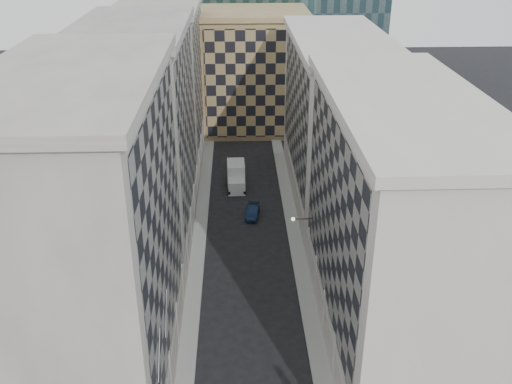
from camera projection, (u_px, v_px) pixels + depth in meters
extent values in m
cube|color=#999A94|center=(199.00, 244.00, 61.26)|extent=(1.50, 100.00, 0.15)
cube|color=#999A94|center=(296.00, 242.00, 61.61)|extent=(1.50, 100.00, 0.15)
cube|color=gray|center=(92.00, 246.00, 39.00)|extent=(10.00, 22.00, 23.00)
cube|color=gray|center=(162.00, 226.00, 38.51)|extent=(0.25, 19.36, 18.00)
cube|color=gray|center=(172.00, 356.00, 43.50)|extent=(0.45, 21.12, 3.20)
cube|color=gray|center=(67.00, 75.00, 33.81)|extent=(10.80, 22.80, 0.70)
cylinder|color=gray|center=(166.00, 376.00, 40.76)|extent=(0.90, 0.90, 4.40)
cylinder|color=gray|center=(173.00, 326.00, 45.70)|extent=(0.90, 0.90, 4.40)
cylinder|color=gray|center=(179.00, 286.00, 50.64)|extent=(0.90, 0.90, 4.40)
cube|color=gray|center=(140.00, 139.00, 58.98)|extent=(10.00, 22.00, 22.00)
cube|color=gray|center=(186.00, 125.00, 58.49)|extent=(0.25, 19.36, 17.00)
cube|color=gray|center=(191.00, 218.00, 63.26)|extent=(0.45, 21.12, 3.20)
cube|color=gray|center=(129.00, 27.00, 54.01)|extent=(10.80, 22.80, 0.70)
cylinder|color=gray|center=(184.00, 253.00, 55.58)|extent=(0.90, 0.90, 4.40)
cylinder|color=gray|center=(188.00, 226.00, 60.52)|extent=(0.90, 0.90, 4.40)
cylinder|color=gray|center=(191.00, 202.00, 65.46)|extent=(0.90, 0.90, 4.40)
cylinder|color=gray|center=(194.00, 182.00, 70.40)|extent=(0.90, 0.90, 4.40)
cube|color=gray|center=(164.00, 87.00, 78.97)|extent=(10.00, 22.00, 21.00)
cube|color=gray|center=(198.00, 76.00, 78.47)|extent=(0.25, 19.36, 16.00)
cube|color=gray|center=(201.00, 146.00, 83.02)|extent=(0.45, 21.12, 3.20)
cube|color=gray|center=(158.00, 5.00, 74.22)|extent=(10.80, 22.80, 0.70)
cylinder|color=gray|center=(196.00, 164.00, 75.35)|extent=(0.90, 0.90, 4.40)
cylinder|color=gray|center=(199.00, 149.00, 80.29)|extent=(0.90, 0.90, 4.40)
cylinder|color=gray|center=(201.00, 136.00, 85.23)|extent=(0.90, 0.90, 4.40)
cylinder|color=gray|center=(202.00, 123.00, 90.17)|extent=(0.90, 0.90, 4.40)
cube|color=beige|center=(393.00, 230.00, 43.98)|extent=(10.00, 26.00, 20.00)
cube|color=gray|center=(332.00, 214.00, 43.16)|extent=(0.25, 22.88, 15.00)
cube|color=beige|center=(326.00, 319.00, 47.50)|extent=(0.45, 24.96, 3.20)
cube|color=beige|center=(409.00, 101.00, 39.45)|extent=(10.80, 26.80, 0.70)
cylinder|color=beige|center=(338.00, 357.00, 42.57)|extent=(0.90, 0.90, 4.40)
cylinder|color=beige|center=(328.00, 313.00, 47.24)|extent=(0.90, 0.90, 4.40)
cylinder|color=beige|center=(319.00, 277.00, 51.91)|extent=(0.90, 0.90, 4.40)
cylinder|color=beige|center=(312.00, 247.00, 56.58)|extent=(0.90, 0.90, 4.40)
cube|color=beige|center=(336.00, 122.00, 68.45)|extent=(10.00, 28.00, 19.00)
cube|color=gray|center=(296.00, 111.00, 67.64)|extent=(0.25, 24.64, 14.00)
cube|color=beige|center=(294.00, 182.00, 71.76)|extent=(0.45, 26.88, 3.20)
cube|color=beige|center=(341.00, 39.00, 64.14)|extent=(10.80, 28.80, 0.70)
cube|color=#9E7D54|center=(254.00, 73.00, 91.73)|extent=(16.00, 14.00, 18.00)
cube|color=tan|center=(256.00, 85.00, 85.36)|extent=(15.20, 0.25, 16.50)
cube|color=#9E7D54|center=(254.00, 13.00, 87.62)|extent=(16.80, 14.80, 0.80)
cube|color=#2F2A24|center=(240.00, 26.00, 102.06)|extent=(6.00, 6.00, 28.00)
cylinder|color=gray|center=(159.00, 355.00, 34.41)|extent=(0.10, 2.33, 2.33)
cylinder|color=gray|center=(166.00, 313.00, 38.01)|extent=(0.10, 2.33, 2.33)
cylinder|color=black|center=(303.00, 219.00, 53.53)|extent=(1.80, 0.08, 0.08)
sphere|color=#FFE5B2|center=(293.00, 219.00, 53.50)|extent=(0.36, 0.36, 0.36)
cube|color=silver|center=(237.00, 186.00, 72.46)|extent=(2.20, 2.39, 1.76)
cube|color=silver|center=(236.00, 173.00, 74.46)|extent=(2.32, 3.56, 3.03)
cylinder|color=black|center=(229.00, 192.00, 71.90)|extent=(0.31, 0.88, 0.88)
cylinder|color=black|center=(245.00, 192.00, 72.00)|extent=(0.31, 0.88, 0.88)
cylinder|color=black|center=(229.00, 177.00, 75.93)|extent=(0.31, 0.88, 0.88)
cylinder|color=black|center=(243.00, 177.00, 76.03)|extent=(0.31, 0.88, 0.88)
imported|color=#0F1E3A|center=(252.00, 211.00, 66.81)|extent=(1.86, 4.07, 1.30)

